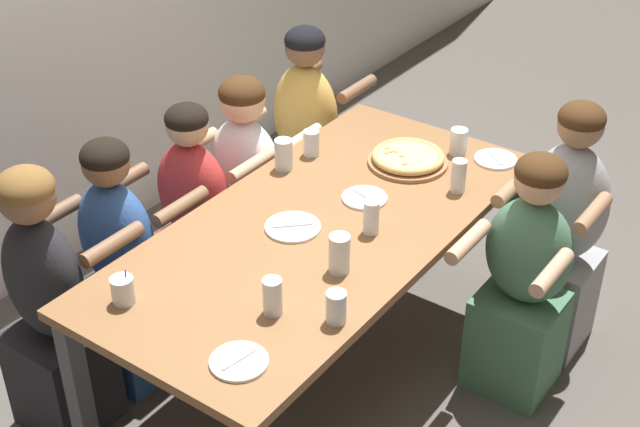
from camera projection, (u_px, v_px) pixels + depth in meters
name	position (u px, v px, depth m)	size (l,w,h in m)	color
ground_plane	(320.00, 375.00, 3.93)	(18.00, 18.00, 0.00)	#514C47
dining_table	(320.00, 242.00, 3.55)	(2.01, 0.95, 0.80)	brown
pizza_board_main	(408.00, 158.00, 3.90)	(0.35, 0.35, 0.05)	#996B42
empty_plate_a	(293.00, 227.00, 3.47)	(0.22, 0.22, 0.02)	white
empty_plate_b	(364.00, 198.00, 3.66)	(0.19, 0.19, 0.02)	white
empty_plate_c	(496.00, 159.00, 3.93)	(0.19, 0.19, 0.02)	white
empty_plate_d	(239.00, 362.00, 2.82)	(0.19, 0.19, 0.02)	white
cocktail_glass_blue	(123.00, 291.00, 3.06)	(0.08, 0.08, 0.13)	silver
drinking_glass_a	(371.00, 219.00, 3.42)	(0.06, 0.06, 0.14)	silver
drinking_glass_b	(459.00, 142.00, 3.96)	(0.08, 0.08, 0.12)	silver
drinking_glass_c	(284.00, 156.00, 3.85)	(0.08, 0.08, 0.14)	silver
drinking_glass_d	(311.00, 144.00, 3.96)	(0.07, 0.07, 0.12)	silver
drinking_glass_e	(458.00, 178.00, 3.69)	(0.06, 0.06, 0.14)	silver
drinking_glass_f	(273.00, 299.00, 3.01)	(0.07, 0.07, 0.14)	silver
drinking_glass_g	(339.00, 254.00, 3.20)	(0.08, 0.08, 0.15)	silver
drinking_glass_h	(336.00, 307.00, 2.97)	(0.07, 0.07, 0.12)	silver
diner_near_right	(561.00, 239.00, 3.86)	(0.51, 0.40, 1.19)	#99999E
diner_far_center	(197.00, 227.00, 4.01)	(0.51, 0.40, 1.12)	#B22D2D
diner_far_left	(51.00, 312.00, 3.42)	(0.51, 0.40, 1.19)	#232328
diner_far_midright	(247.00, 191.00, 4.25)	(0.51, 0.40, 1.11)	silver
diner_far_midleft	(123.00, 273.00, 3.69)	(0.51, 0.40, 1.14)	#2D5193
diner_far_right	(306.00, 146.00, 4.56)	(0.51, 0.40, 1.20)	gold
diner_near_midright	(523.00, 287.00, 3.62)	(0.51, 0.40, 1.12)	#477556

